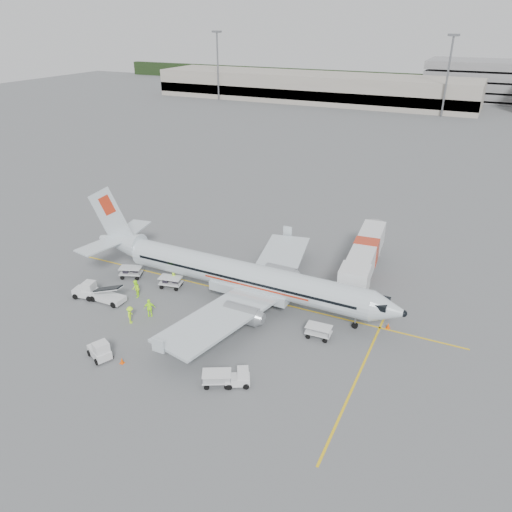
# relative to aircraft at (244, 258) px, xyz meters

# --- Properties ---
(ground) EXTENTS (360.00, 360.00, 0.00)m
(ground) POSITION_rel_aircraft_xyz_m (-0.07, 0.90, -4.81)
(ground) COLOR #56595B
(stripe_lead) EXTENTS (44.00, 0.20, 0.01)m
(stripe_lead) POSITION_rel_aircraft_xyz_m (-0.07, 0.90, -4.80)
(stripe_lead) COLOR yellow
(stripe_lead) RESTS_ON ground
(stripe_cross) EXTENTS (0.20, 20.00, 0.01)m
(stripe_cross) POSITION_rel_aircraft_xyz_m (13.93, -7.10, -4.80)
(stripe_cross) COLOR yellow
(stripe_cross) RESTS_ON ground
(terminal_west) EXTENTS (110.00, 22.00, 9.00)m
(terminal_west) POSITION_rel_aircraft_xyz_m (-40.07, 130.90, -0.31)
(terminal_west) COLOR gray
(terminal_west) RESTS_ON ground
(treeline) EXTENTS (300.00, 3.00, 6.00)m
(treeline) POSITION_rel_aircraft_xyz_m (-0.07, 175.90, -1.81)
(treeline) COLOR black
(treeline) RESTS_ON ground
(mast_west) EXTENTS (3.20, 1.20, 22.00)m
(mast_west) POSITION_rel_aircraft_xyz_m (-70.07, 118.90, 6.19)
(mast_west) COLOR slate
(mast_west) RESTS_ON ground
(mast_center) EXTENTS (3.20, 1.20, 22.00)m
(mast_center) POSITION_rel_aircraft_xyz_m (4.93, 118.90, 6.19)
(mast_center) COLOR slate
(mast_center) RESTS_ON ground
(aircraft) EXTENTS (35.31, 27.89, 9.61)m
(aircraft) POSITION_rel_aircraft_xyz_m (0.00, 0.00, 0.00)
(aircraft) COLOR silver
(aircraft) RESTS_ON ground
(jet_bridge) EXTENTS (4.76, 17.65, 4.58)m
(jet_bridge) POSITION_rel_aircraft_xyz_m (9.91, 10.13, -2.52)
(jet_bridge) COLOR silver
(jet_bridge) RESTS_ON ground
(belt_loader) EXTENTS (5.06, 1.96, 2.72)m
(belt_loader) POSITION_rel_aircraft_xyz_m (-12.65, -6.38, -3.44)
(belt_loader) COLOR silver
(belt_loader) RESTS_ON ground
(tug_fore) EXTENTS (2.28, 1.94, 1.53)m
(tug_fore) POSITION_rel_aircraft_xyz_m (5.46, -12.13, -4.04)
(tug_fore) COLOR silver
(tug_fore) RESTS_ON ground
(tug_mid) EXTENTS (2.65, 2.18, 1.78)m
(tug_mid) POSITION_rel_aircraft_xyz_m (-6.92, -14.10, -3.92)
(tug_mid) COLOR silver
(tug_mid) RESTS_ON ground
(tug_aft) EXTENTS (2.60, 1.77, 1.85)m
(tug_aft) POSITION_rel_aircraft_xyz_m (-15.33, -6.71, -3.88)
(tug_aft) COLOR silver
(tug_aft) RESTS_ON ground
(cart_loaded_a) EXTENTS (2.65, 1.87, 1.26)m
(cart_loaded_a) POSITION_rel_aircraft_xyz_m (-8.43, -1.10, -4.17)
(cart_loaded_a) COLOR silver
(cart_loaded_a) RESTS_ON ground
(cart_loaded_b) EXTENTS (2.78, 2.20, 1.27)m
(cart_loaded_b) POSITION_rel_aircraft_xyz_m (-13.82, -1.10, -4.17)
(cart_loaded_b) COLOR silver
(cart_loaded_b) RESTS_ON ground
(cart_empty_a) EXTENTS (2.67, 2.26, 1.20)m
(cart_empty_a) POSITION_rel_aircraft_xyz_m (3.97, -12.82, -4.20)
(cart_empty_a) COLOR silver
(cart_empty_a) RESTS_ON ground
(cart_empty_b) EXTENTS (2.38, 1.46, 1.22)m
(cart_empty_b) POSITION_rel_aircraft_xyz_m (9.15, -3.09, -4.20)
(cart_empty_b) COLOR silver
(cart_empty_b) RESTS_ON ground
(cone_nose) EXTENTS (0.37, 0.37, 0.61)m
(cone_nose) POSITION_rel_aircraft_xyz_m (14.63, 1.15, -4.50)
(cone_nose) COLOR #F64D03
(cone_nose) RESTS_ON ground
(cone_port) EXTENTS (0.42, 0.42, 0.69)m
(cone_port) POSITION_rel_aircraft_xyz_m (-1.50, 12.62, -4.46)
(cone_port) COLOR #F64D03
(cone_port) RESTS_ON ground
(cone_stbd) EXTENTS (0.35, 0.35, 0.56)m
(cone_stbd) POSITION_rel_aircraft_xyz_m (-4.69, -13.93, -4.52)
(cone_stbd) COLOR #F64D03
(cone_stbd) RESTS_ON ground
(crew_a) EXTENTS (0.71, 0.66, 1.64)m
(crew_a) POSITION_rel_aircraft_xyz_m (-8.34, -0.60, -3.99)
(crew_a) COLOR #B7FF18
(crew_a) RESTS_ON ground
(crew_b) EXTENTS (1.14, 1.18, 1.91)m
(crew_b) POSITION_rel_aircraft_xyz_m (-10.57, -4.35, -3.85)
(crew_b) COLOR #B7FF18
(crew_b) RESTS_ON ground
(crew_c) EXTENTS (1.13, 1.32, 1.77)m
(crew_c) POSITION_rel_aircraft_xyz_m (-7.95, -8.57, -3.92)
(crew_c) COLOR #B7FF18
(crew_c) RESTS_ON ground
(crew_d) EXTENTS (1.20, 1.02, 1.93)m
(crew_d) POSITION_rel_aircraft_xyz_m (-6.95, -6.86, -3.84)
(crew_d) COLOR #B7FF18
(crew_d) RESTS_ON ground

